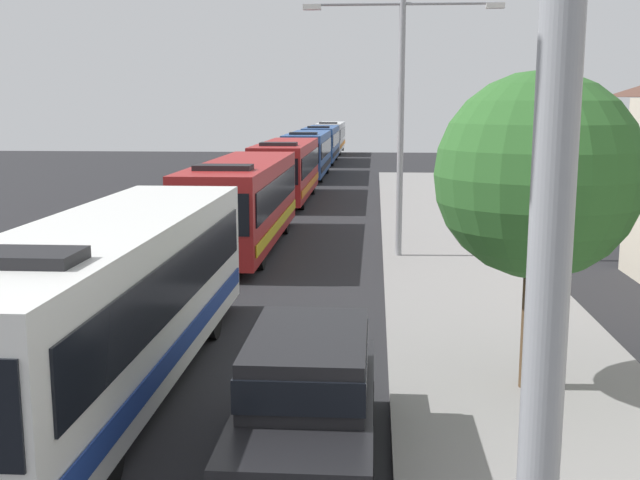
% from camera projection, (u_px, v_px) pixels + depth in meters
% --- Properties ---
extents(bus_lead, '(2.58, 11.66, 3.21)m').
position_uv_depth(bus_lead, '(109.00, 299.00, 13.45)').
color(bus_lead, silver).
rests_on(bus_lead, ground_plane).
extents(bus_second_in_line, '(2.58, 11.31, 3.21)m').
position_uv_depth(bus_second_in_line, '(243.00, 201.00, 26.97)').
color(bus_second_in_line, maroon).
rests_on(bus_second_in_line, ground_plane).
extents(bus_middle, '(2.58, 10.89, 3.21)m').
position_uv_depth(bus_middle, '(286.00, 169.00, 40.16)').
color(bus_middle, maroon).
rests_on(bus_middle, ground_plane).
extents(bus_fourth_in_line, '(2.58, 11.14, 3.21)m').
position_uv_depth(bus_fourth_in_line, '(308.00, 153.00, 52.90)').
color(bus_fourth_in_line, '#284C8C').
rests_on(bus_fourth_in_line, ground_plane).
extents(bus_rear, '(2.58, 10.93, 3.21)m').
position_uv_depth(bus_rear, '(321.00, 143.00, 65.89)').
color(bus_rear, '#284C8C').
rests_on(bus_rear, ground_plane).
extents(bus_tail_end, '(2.58, 12.41, 3.21)m').
position_uv_depth(bus_tail_end, '(330.00, 136.00, 79.11)').
color(bus_tail_end, silver).
rests_on(bus_tail_end, ground_plane).
extents(white_suv, '(1.86, 4.93, 1.90)m').
position_uv_depth(white_suv, '(308.00, 395.00, 10.80)').
color(white_suv, black).
rests_on(white_suv, ground_plane).
extents(streetlamp_near, '(5.90, 0.28, 7.75)m').
position_uv_depth(streetlamp_near, '(556.00, 131.00, 3.41)').
color(streetlamp_near, gray).
rests_on(streetlamp_near, sidewalk).
extents(streetlamp_mid, '(6.20, 0.28, 8.13)m').
position_uv_depth(streetlamp_mid, '(401.00, 100.00, 24.36)').
color(streetlamp_mid, gray).
rests_on(streetlamp_mid, sidewalk).
extents(roadside_tree, '(3.47, 3.47, 5.45)m').
position_uv_depth(roadside_tree, '(538.00, 176.00, 12.89)').
color(roadside_tree, '#4C3823').
rests_on(roadside_tree, sidewalk).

